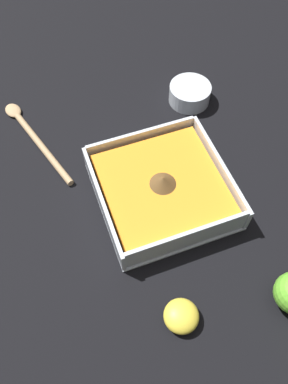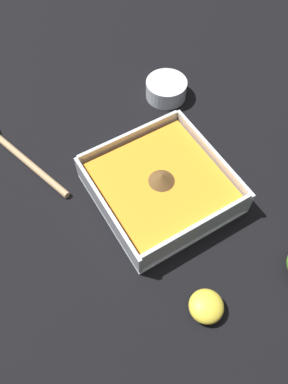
{
  "view_description": "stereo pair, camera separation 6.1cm",
  "coord_description": "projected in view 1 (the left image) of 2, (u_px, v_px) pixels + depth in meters",
  "views": [
    {
      "loc": [
        -0.3,
        0.19,
        0.55
      ],
      "look_at": [
        0.0,
        0.08,
        0.03
      ],
      "focal_mm": 35.0,
      "sensor_mm": 36.0,
      "label": 1
    },
    {
      "loc": [
        -0.27,
        0.24,
        0.55
      ],
      "look_at": [
        0.0,
        0.08,
        0.03
      ],
      "focal_mm": 35.0,
      "sensor_mm": 36.0,
      "label": 2
    }
  ],
  "objects": [
    {
      "name": "wooden_spoon",
      "position": [
        34.0,
        137.0,
        0.7
      ],
      "size": [
        0.23,
        0.09,
        0.01
      ],
      "rotation": [
        0.0,
        0.0,
        0.3
      ],
      "color": "tan",
      "rests_on": "ground_plane"
    },
    {
      "name": "lemon_half",
      "position": [
        181.0,
        316.0,
        0.52
      ],
      "size": [
        0.05,
        0.05,
        0.03
      ],
      "color": "yellow",
      "rests_on": "ground_plane"
    },
    {
      "name": "square_dish",
      "position": [
        162.0,
        189.0,
        0.62
      ],
      "size": [
        0.21,
        0.21,
        0.06
      ],
      "color": "silver",
      "rests_on": "ground_plane"
    },
    {
      "name": "ground_plane",
      "position": [
        186.0,
        189.0,
        0.65
      ],
      "size": [
        4.0,
        4.0,
        0.0
      ],
      "primitive_type": "plane",
      "color": "black"
    },
    {
      "name": "spice_bowl",
      "position": [
        190.0,
        94.0,
        0.74
      ],
      "size": [
        0.08,
        0.08,
        0.04
      ],
      "color": "silver",
      "rests_on": "ground_plane"
    }
  ]
}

